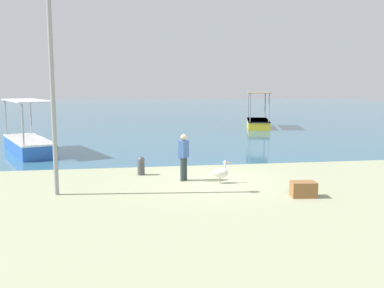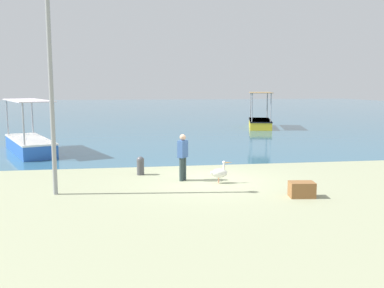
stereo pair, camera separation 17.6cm
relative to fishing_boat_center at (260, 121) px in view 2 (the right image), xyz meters
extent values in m
plane|color=#9A9F7B|center=(-7.88, -18.77, -0.54)|extent=(120.00, 120.00, 0.00)
cube|color=#34647F|center=(-7.88, 29.23, -0.54)|extent=(110.00, 90.00, 0.00)
cube|color=gold|center=(0.00, 0.00, -0.20)|extent=(2.84, 5.11, 0.66)
cube|color=black|center=(0.00, 0.00, 0.09)|extent=(2.89, 5.16, 0.08)
cylinder|color=#99999E|center=(0.13, -2.28, 1.22)|extent=(0.08, 0.08, 2.18)
cylinder|color=#99999E|center=(-1.24, -1.92, 1.22)|extent=(0.08, 0.08, 2.18)
cylinder|color=#99999E|center=(1.24, 1.92, 1.22)|extent=(0.08, 0.08, 2.18)
cylinder|color=#99999E|center=(-0.13, 2.28, 1.22)|extent=(0.08, 0.08, 2.18)
cube|color=#94754A|center=(0.00, 0.00, 2.33)|extent=(2.89, 4.94, 0.05)
cube|color=blue|center=(-15.70, -10.95, -0.17)|extent=(3.56, 5.74, 0.73)
cube|color=silver|center=(-15.70, -10.95, 0.16)|extent=(3.61, 5.79, 0.08)
cylinder|color=#99999E|center=(-14.13, -13.04, 1.16)|extent=(0.08, 0.08, 1.92)
cylinder|color=#99999E|center=(-15.35, -13.54, 1.16)|extent=(0.08, 0.08, 1.92)
cylinder|color=#99999E|center=(-16.05, -8.36, 1.16)|extent=(0.08, 0.08, 1.92)
cylinder|color=#99999E|center=(-17.28, -8.86, 1.16)|extent=(0.08, 0.08, 1.92)
cube|color=silver|center=(-15.70, -10.95, 2.14)|extent=(3.57, 5.59, 0.05)
cylinder|color=#E0997A|center=(-7.55, -19.17, -0.43)|extent=(0.03, 0.03, 0.22)
cylinder|color=#E0997A|center=(-7.55, -19.27, -0.43)|extent=(0.03, 0.03, 0.22)
ellipsoid|color=white|center=(-7.52, -19.22, -0.18)|extent=(0.57, 0.30, 0.32)
ellipsoid|color=white|center=(-7.77, -19.21, -0.16)|extent=(0.16, 0.13, 0.10)
cylinder|color=white|center=(-7.37, -19.22, 0.04)|extent=(0.07, 0.07, 0.26)
sphere|color=white|center=(-7.37, -19.22, 0.21)|extent=(0.11, 0.11, 0.11)
cone|color=#E5933F|center=(-7.20, -19.23, 0.20)|extent=(0.30, 0.07, 0.06)
cylinder|color=gray|center=(-12.99, -19.97, 2.67)|extent=(0.14, 0.14, 6.41)
cylinder|color=#47474C|center=(-10.24, -17.35, -0.27)|extent=(0.28, 0.28, 0.53)
sphere|color=#4C4C51|center=(-10.24, -17.35, 0.03)|extent=(0.29, 0.29, 0.29)
cylinder|color=#2D3D3E|center=(-8.80, -18.66, -0.11)|extent=(0.16, 0.16, 0.85)
cylinder|color=#2D3D3E|center=(-8.69, -18.52, -0.11)|extent=(0.16, 0.16, 0.85)
cube|color=#365895|center=(-8.75, -18.59, 0.62)|extent=(0.42, 0.45, 0.62)
sphere|color=tan|center=(-8.75, -18.59, 1.04)|extent=(0.22, 0.22, 0.22)
cube|color=brown|center=(-5.41, -21.45, -0.30)|extent=(0.81, 0.59, 0.48)
camera|label=1|loc=(-10.85, -33.66, 2.88)|focal=40.00mm
camera|label=2|loc=(-10.67, -33.68, 2.88)|focal=40.00mm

